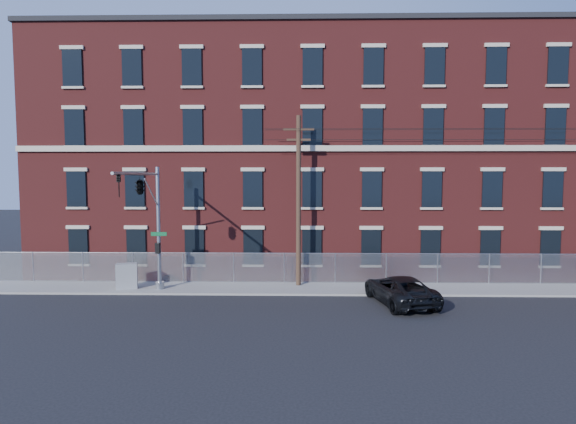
% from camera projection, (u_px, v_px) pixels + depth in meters
% --- Properties ---
extents(ground, '(140.00, 140.00, 0.00)m').
position_uv_depth(ground, '(257.00, 314.00, 22.41)').
color(ground, black).
rests_on(ground, ground).
extents(sidewalk, '(65.00, 3.00, 0.12)m').
position_uv_depth(sidewalk, '(471.00, 289.00, 27.14)').
color(sidewalk, gray).
rests_on(sidewalk, ground).
extents(mill_building, '(55.30, 14.32, 16.30)m').
position_uv_depth(mill_building, '(430.00, 156.00, 35.43)').
color(mill_building, maroon).
rests_on(mill_building, ground).
extents(chain_link_fence, '(59.06, 0.06, 1.85)m').
position_uv_depth(chain_link_fence, '(463.00, 268.00, 28.36)').
color(chain_link_fence, '#A5A8AD').
rests_on(chain_link_fence, ground).
extents(traffic_signal_mast, '(0.90, 6.75, 7.00)m').
position_uv_depth(traffic_signal_mast, '(145.00, 200.00, 24.30)').
color(traffic_signal_mast, '#9EA0A5').
rests_on(traffic_signal_mast, ground).
extents(utility_pole_near, '(1.80, 0.28, 10.00)m').
position_uv_depth(utility_pole_near, '(299.00, 198.00, 27.54)').
color(utility_pole_near, '#402D20').
rests_on(utility_pole_near, ground).
extents(pickup_truck, '(3.45, 5.64, 1.46)m').
position_uv_depth(pickup_truck, '(400.00, 290.00, 24.26)').
color(pickup_truck, black).
rests_on(pickup_truck, ground).
extents(utility_cabinet, '(1.28, 0.88, 1.46)m').
position_uv_depth(utility_cabinet, '(127.00, 276.00, 26.99)').
color(utility_cabinet, gray).
rests_on(utility_cabinet, sidewalk).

